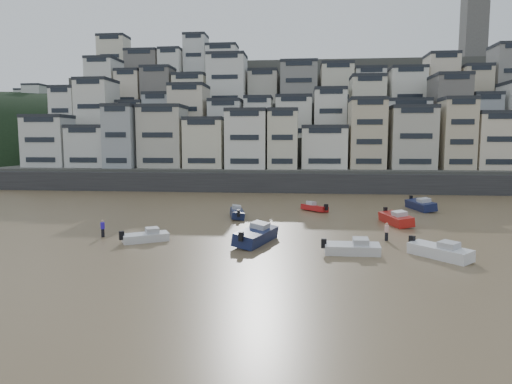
# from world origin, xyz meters

# --- Properties ---
(ground) EXTENTS (400.00, 400.00, 0.00)m
(ground) POSITION_xyz_m (0.00, 0.00, 0.00)
(ground) COLOR brown
(ground) RESTS_ON ground
(harbor_wall) EXTENTS (140.00, 3.00, 3.50)m
(harbor_wall) POSITION_xyz_m (10.00, 65.00, 1.75)
(harbor_wall) COLOR #38383A
(harbor_wall) RESTS_ON ground
(hillside) EXTENTS (141.04, 66.00, 50.00)m
(hillside) POSITION_xyz_m (14.73, 104.84, 13.01)
(hillside) COLOR #4C4C47
(hillside) RESTS_ON ground
(headland) EXTENTS (216.00, 135.00, 53.33)m
(headland) POSITION_xyz_m (-95.00, 135.00, 0.02)
(headland) COLOR black
(headland) RESTS_ON ground
(boat_a) EXTENTS (4.99, 1.64, 1.36)m
(boat_a) POSITION_xyz_m (11.42, 19.56, 0.68)
(boat_a) COLOR silver
(boat_a) RESTS_ON ground
(boat_b) EXTENTS (5.08, 5.48, 1.54)m
(boat_b) POSITION_xyz_m (18.37, 19.17, 0.77)
(boat_b) COLOR white
(boat_b) RESTS_ON ground
(boat_c) EXTENTS (4.24, 7.28, 1.89)m
(boat_c) POSITION_xyz_m (2.98, 23.05, 0.94)
(boat_c) COLOR #161E45
(boat_c) RESTS_ON ground
(boat_e) EXTENTS (3.41, 6.59, 1.72)m
(boat_e) POSITION_xyz_m (17.86, 34.17, 0.86)
(boat_e) COLOR #B41B16
(boat_e) RESTS_ON ground
(boat_f) EXTENTS (2.75, 5.46, 1.42)m
(boat_f) POSITION_xyz_m (-0.77, 36.85, 0.71)
(boat_f) COLOR #141D40
(boat_f) RESTS_ON ground
(boat_h) EXTENTS (4.12, 4.09, 1.19)m
(boat_h) POSITION_xyz_m (8.90, 43.04, 0.60)
(boat_h) COLOR #A71414
(boat_h) RESTS_ON ground
(boat_i) EXTENTS (3.36, 6.85, 1.79)m
(boat_i) POSITION_xyz_m (23.45, 45.62, 0.89)
(boat_i) COLOR #141B41
(boat_i) RESTS_ON ground
(boat_j) EXTENTS (4.75, 3.71, 1.27)m
(boat_j) POSITION_xyz_m (-7.42, 22.52, 0.63)
(boat_j) COLOR silver
(boat_j) RESTS_ON ground
(person_blue) EXTENTS (0.44, 0.44, 1.74)m
(person_blue) POSITION_xyz_m (-12.37, 24.19, 0.87)
(person_blue) COLOR #2E19BE
(person_blue) RESTS_ON ground
(person_pink) EXTENTS (0.44, 0.44, 1.74)m
(person_pink) POSITION_xyz_m (15.25, 25.33, 0.87)
(person_pink) COLOR beige
(person_pink) RESTS_ON ground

